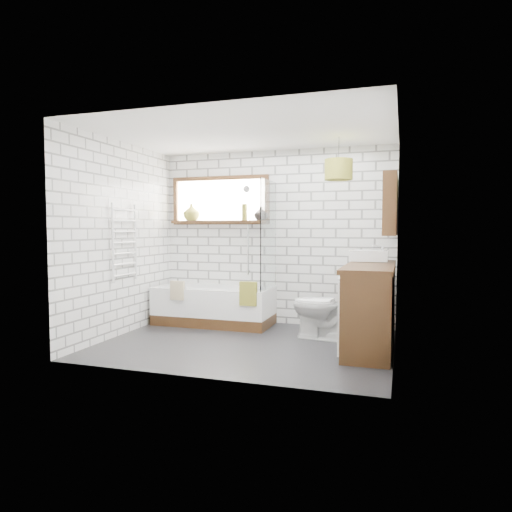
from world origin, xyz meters
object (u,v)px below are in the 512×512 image
(vanity, at_px, (371,306))
(toilet, at_px, (325,306))
(bathtub, at_px, (214,305))
(basin, at_px, (369,256))
(pendant, at_px, (339,170))

(vanity, xyz_separation_m, toilet, (-0.57, 0.23, -0.07))
(bathtub, xyz_separation_m, toilet, (1.66, -0.38, 0.15))
(vanity, xyz_separation_m, basin, (-0.06, 0.50, 0.55))
(bathtub, distance_m, pendant, 2.60)
(bathtub, bearing_deg, basin, -2.97)
(bathtub, distance_m, toilet, 1.71)
(basin, distance_m, pendant, 1.14)
(basin, height_order, toilet, basin)
(vanity, distance_m, pendant, 1.69)
(basin, distance_m, toilet, 0.85)
(basin, xyz_separation_m, pendant, (-0.36, -0.23, 1.06))
(bathtub, relative_size, vanity, 0.98)
(bathtub, relative_size, toilet, 2.01)
(bathtub, relative_size, pendant, 4.89)
(bathtub, height_order, basin, basin)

